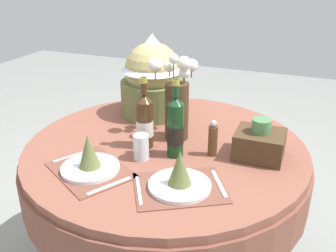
% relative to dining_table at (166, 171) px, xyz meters
% --- Properties ---
extents(dining_table, '(1.34, 1.34, 0.73)m').
position_rel_dining_table_xyz_m(dining_table, '(0.00, 0.00, 0.00)').
color(dining_table, brown).
rests_on(dining_table, ground).
extents(place_setting_left, '(0.42, 0.40, 0.16)m').
position_rel_dining_table_xyz_m(place_setting_left, '(-0.20, -0.34, 0.19)').
color(place_setting_left, brown).
rests_on(place_setting_left, dining_table).
extents(place_setting_right, '(0.42, 0.40, 0.16)m').
position_rel_dining_table_xyz_m(place_setting_right, '(0.19, -0.32, 0.19)').
color(place_setting_right, brown).
rests_on(place_setting_right, dining_table).
extents(flower_vase, '(0.21, 0.19, 0.40)m').
position_rel_dining_table_xyz_m(flower_vase, '(0.02, 0.10, 0.34)').
color(flower_vase, '#47331E').
rests_on(flower_vase, dining_table).
extents(wine_bottle_left, '(0.07, 0.07, 0.35)m').
position_rel_dining_table_xyz_m(wine_bottle_left, '(0.08, -0.08, 0.28)').
color(wine_bottle_left, '#143819').
rests_on(wine_bottle_left, dining_table).
extents(wine_bottle_right, '(0.08, 0.08, 0.33)m').
position_rel_dining_table_xyz_m(wine_bottle_right, '(-0.08, -0.05, 0.27)').
color(wine_bottle_right, '#422814').
rests_on(wine_bottle_right, dining_table).
extents(tumbler_near_left, '(0.07, 0.07, 0.11)m').
position_rel_dining_table_xyz_m(tumbler_near_left, '(-0.05, -0.17, 0.20)').
color(tumbler_near_left, silver).
rests_on(tumbler_near_left, dining_table).
extents(pepper_mill, '(0.04, 0.04, 0.17)m').
position_rel_dining_table_xyz_m(pepper_mill, '(0.23, -0.02, 0.22)').
color(pepper_mill, brown).
rests_on(pepper_mill, dining_table).
extents(gift_tub_back_left, '(0.35, 0.35, 0.44)m').
position_rel_dining_table_xyz_m(gift_tub_back_left, '(-0.21, 0.34, 0.37)').
color(gift_tub_back_left, olive).
rests_on(gift_tub_back_left, dining_table).
extents(woven_basket_side_right, '(0.21, 0.18, 0.18)m').
position_rel_dining_table_xyz_m(woven_basket_side_right, '(0.42, 0.04, 0.21)').
color(woven_basket_side_right, '#47331E').
rests_on(woven_basket_side_right, dining_table).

